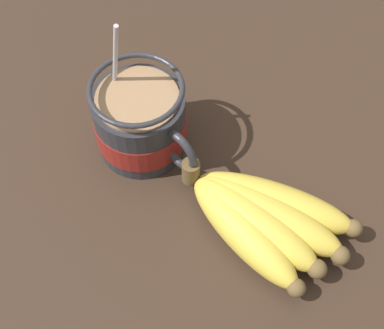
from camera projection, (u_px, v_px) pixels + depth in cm
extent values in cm
cube|color=#332319|center=(204.00, 163.00, 63.66)|extent=(116.69, 116.69, 2.63)
cylinder|color=#28282D|center=(140.00, 122.00, 60.23)|extent=(10.29, 10.29, 8.14)
cylinder|color=maroon|center=(141.00, 126.00, 60.77)|extent=(10.49, 10.49, 3.42)
torus|color=#28282D|center=(178.00, 150.00, 57.21)|extent=(5.59, 0.90, 5.59)
cylinder|color=#997551|center=(137.00, 98.00, 56.73)|extent=(9.09, 9.09, 0.40)
torus|color=#28282D|center=(136.00, 89.00, 55.44)|extent=(10.29, 10.29, 0.60)
cylinder|color=#B2B2B7|center=(115.00, 74.00, 57.10)|extent=(3.74, 0.50, 15.81)
ellipsoid|color=#B2B2B7|center=(132.00, 127.00, 63.07)|extent=(3.00, 2.00, 0.80)
cylinder|color=brown|center=(191.00, 171.00, 57.99)|extent=(2.00, 2.00, 3.00)
ellipsoid|color=gold|center=(243.00, 232.00, 55.01)|extent=(15.78, 5.93, 4.22)
sphere|color=brown|center=(296.00, 288.00, 51.74)|extent=(1.90, 1.90, 1.90)
ellipsoid|color=gold|center=(254.00, 222.00, 55.44)|extent=(15.83, 5.47, 4.49)
sphere|color=brown|center=(317.00, 269.00, 52.65)|extent=(2.02, 2.02, 2.02)
ellipsoid|color=gold|center=(268.00, 214.00, 55.96)|extent=(17.39, 8.33, 4.45)
sphere|color=brown|center=(343.00, 253.00, 53.60)|extent=(2.00, 2.00, 2.00)
ellipsoid|color=gold|center=(274.00, 202.00, 56.80)|extent=(17.30, 10.85, 4.33)
sphere|color=brown|center=(353.00, 228.00, 55.15)|extent=(1.95, 1.95, 1.95)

